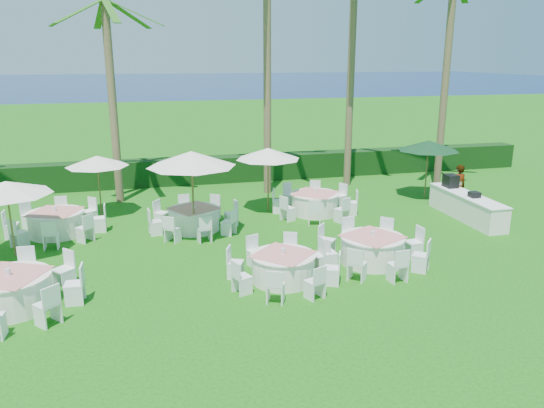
{
  "coord_description": "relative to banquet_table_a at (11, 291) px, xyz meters",
  "views": [
    {
      "loc": [
        -2.37,
        -12.45,
        5.77
      ],
      "look_at": [
        1.55,
        3.02,
        1.3
      ],
      "focal_mm": 35.0,
      "sensor_mm": 36.0,
      "label": 1
    }
  ],
  "objects": [
    {
      "name": "staff_person",
      "position": [
        15.02,
        4.91,
        0.44
      ],
      "size": [
        0.65,
        0.43,
        1.76
      ],
      "primitive_type": "imported",
      "rotation": [
        0.0,
        0.0,
        3.12
      ],
      "color": "gray",
      "rests_on": "ground"
    },
    {
      "name": "ocean",
      "position": [
        5.53,
        101.84,
        -0.44
      ],
      "size": [
        260.0,
        260.0,
        0.0
      ],
      "primitive_type": "plane",
      "color": "#07204D",
      "rests_on": "ground"
    },
    {
      "name": "hedge",
      "position": [
        5.53,
        11.84,
        0.16
      ],
      "size": [
        34.0,
        1.0,
        1.2
      ],
      "primitive_type": "cube",
      "color": "black",
      "rests_on": "ground"
    },
    {
      "name": "umbrella_d",
      "position": [
        7.84,
        6.5,
        1.79
      ],
      "size": [
        2.44,
        2.44,
        2.44
      ],
      "color": "brown",
      "rests_on": "ground"
    },
    {
      "name": "banquet_table_b",
      "position": [
        6.64,
        -0.05,
        -0.04
      ],
      "size": [
        2.93,
        2.93,
        0.91
      ],
      "color": "white",
      "rests_on": "ground"
    },
    {
      "name": "umbrella_b",
      "position": [
        4.75,
        4.14,
        2.17
      ],
      "size": [
        2.87,
        2.87,
        2.86
      ],
      "color": "brown",
      "rests_on": "ground"
    },
    {
      "name": "buffet_table",
      "position": [
        14.64,
        3.73,
        0.05
      ],
      "size": [
        0.87,
        3.94,
        1.4
      ],
      "color": "white",
      "rests_on": "ground"
    },
    {
      "name": "umbrella_green",
      "position": [
        14.73,
        6.8,
        1.77
      ],
      "size": [
        2.51,
        2.51,
        2.42
      ],
      "color": "brown",
      "rests_on": "ground"
    },
    {
      "name": "palm_e",
      "position": [
        16.28,
        8.43,
        4.55
      ],
      "size": [
        4.29,
        4.34,
        9.06
      ],
      "color": "brown",
      "rests_on": "ground"
    },
    {
      "name": "umbrella_c",
      "position": [
        1.63,
        7.48,
        1.62
      ],
      "size": [
        2.28,
        2.28,
        2.25
      ],
      "color": "brown",
      "rests_on": "ground"
    },
    {
      "name": "banquet_table_e",
      "position": [
        4.82,
        4.83,
        -0.03
      ],
      "size": [
        3.09,
        3.09,
        0.94
      ],
      "color": "white",
      "rests_on": "ground"
    },
    {
      "name": "banquet_table_d",
      "position": [
        0.31,
        5.45,
        -0.02
      ],
      "size": [
        3.19,
        3.19,
        0.97
      ],
      "color": "white",
      "rests_on": "ground"
    },
    {
      "name": "umbrella_a",
      "position": [
        -0.64,
        3.64,
        1.66
      ],
      "size": [
        2.57,
        2.57,
        2.3
      ],
      "color": "brown",
      "rests_on": "ground"
    },
    {
      "name": "banquet_table_f",
      "position": [
        9.46,
        5.68,
        -0.02
      ],
      "size": [
        3.14,
        3.14,
        0.97
      ],
      "color": "white",
      "rests_on": "ground"
    },
    {
      "name": "banquet_table_c",
      "position": [
        9.46,
        0.55,
        -0.01
      ],
      "size": [
        3.22,
        3.22,
        0.97
      ],
      "color": "white",
      "rests_on": "ground"
    },
    {
      "name": "palm_c",
      "position": [
        8.5,
        9.27,
        4.95
      ],
      "size": [
        4.41,
        4.03,
        9.85
      ],
      "color": "brown",
      "rests_on": "ground"
    },
    {
      "name": "palm_b",
      "position": [
        2.26,
        9.29,
        3.93
      ],
      "size": [
        4.27,
        4.36,
        7.84
      ],
      "color": "brown",
      "rests_on": "ground"
    },
    {
      "name": "banquet_table_a",
      "position": [
        0.0,
        0.0,
        0.0
      ],
      "size": [
        3.32,
        3.32,
        1.0
      ],
      "color": "white",
      "rests_on": "ground"
    },
    {
      "name": "palm_d",
      "position": [
        12.4,
        9.74,
        4.88
      ],
      "size": [
        4.41,
        4.09,
        9.69
      ],
      "color": "brown",
      "rests_on": "ground"
    },
    {
      "name": "ground",
      "position": [
        5.53,
        -0.16,
        -0.44
      ],
      "size": [
        120.0,
        120.0,
        0.0
      ],
      "primitive_type": "plane",
      "color": "#14500D",
      "rests_on": "ground"
    }
  ]
}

